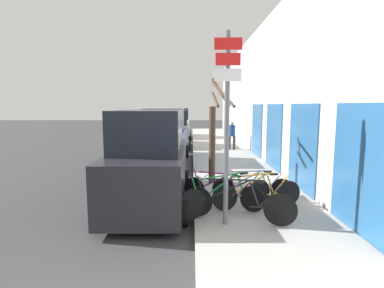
{
  "coord_description": "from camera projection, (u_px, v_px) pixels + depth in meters",
  "views": [
    {
      "loc": [
        0.94,
        -2.2,
        2.67
      ],
      "look_at": [
        0.94,
        5.66,
        1.65
      ],
      "focal_mm": 28.0,
      "sensor_mm": 36.0,
      "label": 1
    }
  ],
  "objects": [
    {
      "name": "building_facade",
      "position": [
        256.0,
        95.0,
        15.9
      ],
      "size": [
        0.23,
        32.0,
        6.5
      ],
      "color": "#BCBCC1",
      "rests_on": "ground"
    },
    {
      "name": "bicycle_2",
      "position": [
        258.0,
        193.0,
        7.35
      ],
      "size": [
        2.27,
        0.64,
        0.87
      ],
      "rotation": [
        0.0,
        0.0,
        1.79
      ],
      "color": "black",
      "rests_on": "sidewalk_curb"
    },
    {
      "name": "ground_plane",
      "position": [
        171.0,
        164.0,
        13.64
      ],
      "size": [
        80.0,
        80.0,
        0.0
      ],
      "primitive_type": "plane",
      "color": "#333335"
    },
    {
      "name": "signpost",
      "position": [
        227.0,
        121.0,
        6.12
      ],
      "size": [
        0.55,
        0.13,
        3.99
      ],
      "color": "#595B60",
      "rests_on": "sidewalk_curb"
    },
    {
      "name": "parked_car_3",
      "position": [
        178.0,
        125.0,
        23.96
      ],
      "size": [
        2.04,
        4.41,
        2.41
      ],
      "rotation": [
        0.0,
        0.0,
        0.02
      ],
      "color": "silver",
      "rests_on": "ground"
    },
    {
      "name": "bicycle_1",
      "position": [
        228.0,
        196.0,
        7.01
      ],
      "size": [
        2.29,
        1.17,
        0.95
      ],
      "rotation": [
        0.0,
        0.0,
        2.04
      ],
      "color": "black",
      "rests_on": "sidewalk_curb"
    },
    {
      "name": "pedestrian_near",
      "position": [
        232.0,
        133.0,
        16.91
      ],
      "size": [
        0.42,
        0.36,
        1.61
      ],
      "rotation": [
        0.0,
        0.0,
        3.3
      ],
      "color": "#4C3D2D",
      "rests_on": "sidewalk_curb"
    },
    {
      "name": "bicycle_4",
      "position": [
        253.0,
        187.0,
        7.93
      ],
      "size": [
        2.13,
        0.44,
        0.83
      ],
      "rotation": [
        0.0,
        0.0,
        1.5
      ],
      "color": "black",
      "rests_on": "sidewalk_curb"
    },
    {
      "name": "sidewalk_curb",
      "position": [
        222.0,
        153.0,
        16.4
      ],
      "size": [
        3.2,
        32.0,
        0.15
      ],
      "color": "#9E9B93",
      "rests_on": "ground"
    },
    {
      "name": "street_tree",
      "position": [
        214.0,
        136.0,
        9.57
      ],
      "size": [
        0.67,
        1.42,
        3.36
      ],
      "color": "#4C3828",
      "rests_on": "sidewalk_curb"
    },
    {
      "name": "parked_car_2",
      "position": [
        173.0,
        131.0,
        18.87
      ],
      "size": [
        2.18,
        4.23,
        2.36
      ],
      "rotation": [
        0.0,
        0.0,
        0.02
      ],
      "color": "gray",
      "rests_on": "ground"
    },
    {
      "name": "parked_car_0",
      "position": [
        150.0,
        164.0,
        7.86
      ],
      "size": [
        2.04,
        4.43,
        2.55
      ],
      "rotation": [
        0.0,
        0.0,
        0.0
      ],
      "color": "black",
      "rests_on": "ground"
    },
    {
      "name": "parked_car_1",
      "position": [
        165.0,
        139.0,
        13.72
      ],
      "size": [
        2.11,
        4.82,
        2.51
      ],
      "rotation": [
        0.0,
        0.0,
        -0.03
      ],
      "color": "navy",
      "rests_on": "ground"
    },
    {
      "name": "bicycle_3",
      "position": [
        222.0,
        191.0,
        7.51
      ],
      "size": [
        1.91,
        1.24,
        0.86
      ],
      "rotation": [
        0.0,
        0.0,
        1.0
      ],
      "color": "black",
      "rests_on": "sidewalk_curb"
    },
    {
      "name": "bicycle_0",
      "position": [
        237.0,
        203.0,
        6.52
      ],
      "size": [
        2.39,
        0.86,
        0.96
      ],
      "rotation": [
        0.0,
        0.0,
        1.25
      ],
      "color": "black",
      "rests_on": "sidewalk_curb"
    }
  ]
}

